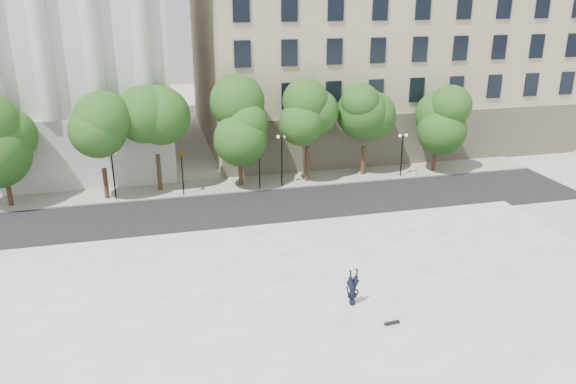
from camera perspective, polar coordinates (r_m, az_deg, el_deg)
name	(u,v)px	position (r m, az deg, el deg)	size (l,w,h in m)	color
ground	(258,359)	(26.45, -3.05, -16.59)	(160.00, 160.00, 0.00)	beige
plaza	(246,319)	(28.76, -4.25, -12.76)	(44.00, 22.00, 0.45)	white
street	(211,214)	(42.15, -7.81, -2.18)	(60.00, 8.00, 0.02)	black
far_sidewalk	(203,187)	(47.73, -8.65, 0.50)	(60.00, 4.00, 0.12)	#A19E95
building_east	(366,34)	(64.58, 7.95, 15.64)	(36.00, 26.15, 23.00)	#B9AD8D
traffic_light_west	(181,152)	(44.91, -10.82, 4.06)	(0.75, 1.88, 4.24)	black
traffic_light_east	(259,147)	(45.64, -2.95, 4.63)	(0.65, 1.84, 4.23)	black
person_lying	(352,300)	(29.49, 6.55, -10.82)	(0.72, 0.47, 1.98)	black
skateboard	(392,323)	(28.36, 10.52, -12.95)	(0.80, 0.21, 0.08)	black
street_trees	(220,128)	(46.01, -6.88, 6.48)	(40.02, 5.36, 8.04)	#382619
lamp_posts	(196,160)	(45.49, -9.36, 3.25)	(37.13, 0.28, 4.51)	black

